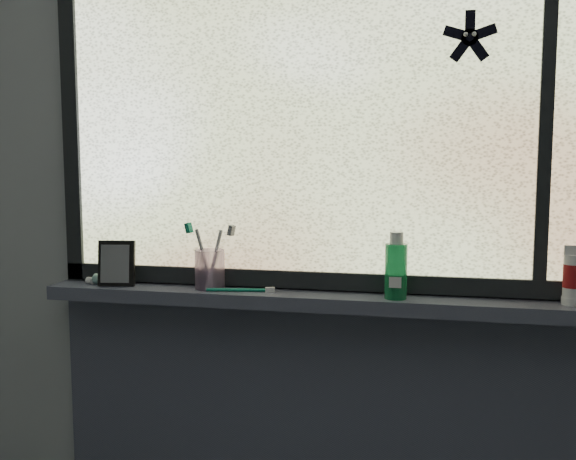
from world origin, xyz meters
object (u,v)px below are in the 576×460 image
(vanity_mirror, at_px, (117,263))
(toothbrush_cup, at_px, (210,269))
(mouthwash_bottle, at_px, (396,265))
(cream_tube, at_px, (572,273))

(vanity_mirror, bearing_deg, toothbrush_cup, -5.90)
(toothbrush_cup, relative_size, mouthwash_bottle, 0.76)
(toothbrush_cup, height_order, cream_tube, cream_tube)
(vanity_mirror, distance_m, cream_tube, 1.28)
(vanity_mirror, distance_m, mouthwash_bottle, 0.83)
(cream_tube, bearing_deg, toothbrush_cup, 179.91)
(vanity_mirror, height_order, toothbrush_cup, vanity_mirror)
(mouthwash_bottle, distance_m, cream_tube, 0.45)
(vanity_mirror, bearing_deg, mouthwash_bottle, -9.93)
(toothbrush_cup, distance_m, mouthwash_bottle, 0.54)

